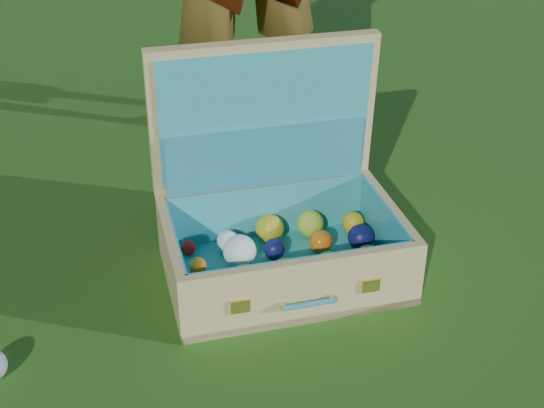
# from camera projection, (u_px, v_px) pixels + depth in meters

# --- Properties ---
(ground) EXTENTS (60.00, 60.00, 0.00)m
(ground) POSITION_uv_depth(u_px,v_px,m) (306.00, 307.00, 1.81)
(ground) COLOR #215114
(ground) RESTS_ON ground
(suitcase) EXTENTS (0.63, 0.49, 0.56)m
(suitcase) POSITION_uv_depth(u_px,v_px,m) (280.00, 212.00, 1.89)
(suitcase) COLOR #D3B671
(suitcase) RESTS_ON ground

